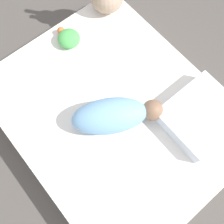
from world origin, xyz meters
TOP-DOWN VIEW (x-y plane):
  - ground_plane at (0.00, 0.00)m, footprint 12.00×12.00m
  - bed_mattress at (0.00, 0.00)m, footprint 1.32×1.06m
  - swaddled_baby at (-0.05, 0.04)m, footprint 0.36×0.46m
  - pillow at (-0.33, -0.31)m, footprint 0.32×0.37m
  - turtle_plush at (0.51, -0.07)m, footprint 0.17×0.13m

SIDE VIEW (x-z plane):
  - ground_plane at x=0.00m, z-range 0.00..0.00m
  - bed_mattress at x=0.00m, z-range 0.00..0.20m
  - turtle_plush at x=0.51m, z-range 0.20..0.28m
  - pillow at x=-0.33m, z-range 0.20..0.29m
  - swaddled_baby at x=-0.05m, z-range 0.20..0.36m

